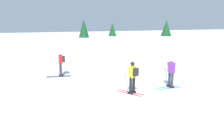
% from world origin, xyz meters
% --- Properties ---
extents(ground_plane, '(120.00, 120.00, 0.00)m').
position_xyz_m(ground_plane, '(0.00, 0.00, 0.00)').
color(ground_plane, silver).
extents(far_snow_ridge, '(80.00, 9.83, 1.53)m').
position_xyz_m(far_snow_ridge, '(0.00, 20.15, 0.77)').
color(far_snow_ridge, silver).
rests_on(far_snow_ridge, ground).
extents(skier_red, '(1.62, 1.00, 1.71)m').
position_xyz_m(skier_red, '(-4.06, 4.29, 0.95)').
color(skier_red, black).
rests_on(skier_red, ground).
extents(skier_purple, '(1.61, 1.00, 1.71)m').
position_xyz_m(skier_purple, '(1.58, -0.38, 0.96)').
color(skier_purple, '#237AC6').
rests_on(skier_purple, ground).
extents(skier_yellow, '(1.18, 1.54, 1.71)m').
position_xyz_m(skier_yellow, '(-0.95, -0.78, 0.96)').
color(skier_yellow, red).
rests_on(skier_yellow, ground).
extents(trail_marker_pole, '(0.06, 0.06, 2.09)m').
position_xyz_m(trail_marker_pole, '(-3.33, 10.10, 1.05)').
color(trail_marker_pole, '#C65614').
rests_on(trail_marker_pole, ground).
extents(conifer_far_left, '(1.71, 1.71, 3.78)m').
position_xyz_m(conifer_far_left, '(0.32, 18.12, 2.29)').
color(conifer_far_left, '#513823').
rests_on(conifer_far_left, ground).
extents(conifer_far_right, '(2.10, 2.10, 3.63)m').
position_xyz_m(conifer_far_right, '(11.49, 17.29, 2.08)').
color(conifer_far_right, '#513823').
rests_on(conifer_far_right, ground).
extents(conifer_far_centre, '(1.47, 1.47, 3.34)m').
position_xyz_m(conifer_far_centre, '(4.48, 19.37, 2.07)').
color(conifer_far_centre, '#513823').
rests_on(conifer_far_centre, ground).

